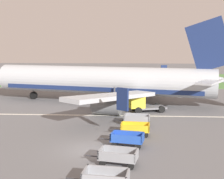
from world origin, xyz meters
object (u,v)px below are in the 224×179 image
at_px(service_truck_beside_carts, 140,103).
at_px(baggage_cart_nearest, 106,179).
at_px(airplane, 109,81).
at_px(baggage_cart_third_in_row, 127,139).
at_px(baggage_cart_second_in_row, 118,156).
at_px(baggage_cart_fourth_in_row, 135,129).
at_px(baggage_cart_far_end, 137,119).

bearing_deg(service_truck_beside_carts, baggage_cart_nearest, -97.57).
distance_m(airplane, service_truck_beside_carts, 6.88).
height_order(baggage_cart_nearest, baggage_cart_third_in_row, same).
distance_m(baggage_cart_nearest, baggage_cart_third_in_row, 7.26).
height_order(airplane, baggage_cart_second_in_row, airplane).
distance_m(airplane, baggage_cart_fourth_in_row, 15.15).
xyz_separation_m(airplane, service_truck_beside_carts, (4.11, -5.16, -1.95)).
height_order(baggage_cart_third_in_row, service_truck_beside_carts, service_truck_beside_carts).
relative_size(baggage_cart_second_in_row, service_truck_beside_carts, 0.77).
height_order(baggage_cart_second_in_row, service_truck_beside_carts, service_truck_beside_carts).
height_order(baggage_cart_third_in_row, baggage_cart_fourth_in_row, same).
relative_size(baggage_cart_fourth_in_row, service_truck_beside_carts, 0.76).
distance_m(baggage_cart_third_in_row, baggage_cart_far_end, 6.40).
xyz_separation_m(baggage_cart_fourth_in_row, baggage_cart_far_end, (0.23, 3.40, 0.00)).
xyz_separation_m(airplane, baggage_cart_third_in_row, (2.65, -17.52, -2.45)).
bearing_deg(airplane, baggage_cart_second_in_row, -84.42).
xyz_separation_m(baggage_cart_second_in_row, baggage_cart_third_in_row, (0.57, 3.76, 0.00)).
relative_size(airplane, baggage_cart_fourth_in_row, 10.37).
distance_m(baggage_cart_second_in_row, service_truck_beside_carts, 16.25).
height_order(baggage_cart_nearest, baggage_cart_fourth_in_row, same).
bearing_deg(baggage_cart_far_end, airplane, 107.64).
distance_m(baggage_cart_nearest, service_truck_beside_carts, 19.71).
distance_m(baggage_cart_fourth_in_row, baggage_cart_far_end, 3.41).
xyz_separation_m(baggage_cart_fourth_in_row, service_truck_beside_carts, (0.79, 9.42, 0.50)).
bearing_deg(baggage_cart_nearest, baggage_cart_fourth_in_row, 79.86).
bearing_deg(baggage_cart_second_in_row, baggage_cart_fourth_in_row, 79.48).
bearing_deg(airplane, baggage_cart_far_end, -72.36).
bearing_deg(service_truck_beside_carts, baggage_cart_third_in_row, -96.72).
distance_m(airplane, baggage_cart_third_in_row, 17.89).
bearing_deg(airplane, service_truck_beside_carts, -51.47).
height_order(baggage_cart_far_end, service_truck_beside_carts, service_truck_beside_carts).
bearing_deg(airplane, baggage_cart_fourth_in_row, -77.16).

